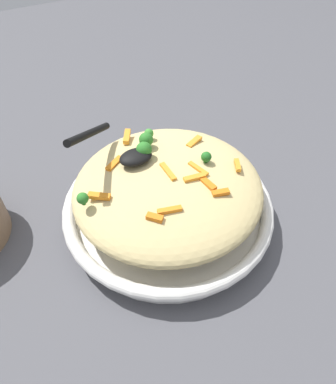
# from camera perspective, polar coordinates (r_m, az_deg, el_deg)

# --- Properties ---
(ground_plane) EXTENTS (2.40, 2.40, 0.00)m
(ground_plane) POSITION_cam_1_polar(r_m,az_deg,el_deg) (0.65, 0.00, -4.17)
(ground_plane) COLOR #4C4C51
(serving_bowl) EXTENTS (0.37, 0.37, 0.05)m
(serving_bowl) POSITION_cam_1_polar(r_m,az_deg,el_deg) (0.63, 0.00, -2.64)
(serving_bowl) COLOR white
(serving_bowl) RESTS_ON ground_plane
(pasta_mound) EXTENTS (0.32, 0.31, 0.07)m
(pasta_mound) POSITION_cam_1_polar(r_m,az_deg,el_deg) (0.59, 0.00, 0.73)
(pasta_mound) COLOR #D1BA7A
(pasta_mound) RESTS_ON serving_bowl
(carrot_piece_0) EXTENTS (0.04, 0.01, 0.01)m
(carrot_piece_0) POSITION_cam_1_polar(r_m,az_deg,el_deg) (0.56, 4.25, 2.26)
(carrot_piece_0) COLOR orange
(carrot_piece_0) RESTS_ON pasta_mound
(carrot_piece_1) EXTENTS (0.02, 0.02, 0.01)m
(carrot_piece_1) POSITION_cam_1_polar(r_m,az_deg,el_deg) (0.51, -2.15, -4.11)
(carrot_piece_1) COLOR orange
(carrot_piece_1) RESTS_ON pasta_mound
(carrot_piece_2) EXTENTS (0.03, 0.02, 0.01)m
(carrot_piece_2) POSITION_cam_1_polar(r_m,az_deg,el_deg) (0.55, 8.43, -0.09)
(carrot_piece_2) COLOR orange
(carrot_piece_2) RESTS_ON pasta_mound
(carrot_piece_3) EXTENTS (0.04, 0.03, 0.01)m
(carrot_piece_3) POSITION_cam_1_polar(r_m,az_deg,el_deg) (0.60, -8.58, 4.56)
(carrot_piece_3) COLOR orange
(carrot_piece_3) RESTS_ON pasta_mound
(carrot_piece_4) EXTENTS (0.03, 0.03, 0.01)m
(carrot_piece_4) POSITION_cam_1_polar(r_m,az_deg,el_deg) (0.55, -10.98, -0.64)
(carrot_piece_4) COLOR orange
(carrot_piece_4) RESTS_ON pasta_mound
(carrot_piece_5) EXTENTS (0.03, 0.04, 0.01)m
(carrot_piece_5) POSITION_cam_1_polar(r_m,az_deg,el_deg) (0.65, -6.60, 8.85)
(carrot_piece_5) COLOR orange
(carrot_piece_5) RESTS_ON pasta_mound
(carrot_piece_6) EXTENTS (0.01, 0.04, 0.01)m
(carrot_piece_6) POSITION_cam_1_polar(r_m,az_deg,el_deg) (0.57, 0.18, 3.17)
(carrot_piece_6) COLOR orange
(carrot_piece_6) RESTS_ON pasta_mound
(carrot_piece_7) EXTENTS (0.04, 0.02, 0.01)m
(carrot_piece_7) POSITION_cam_1_polar(r_m,az_deg,el_deg) (0.64, 4.21, 8.04)
(carrot_piece_7) COLOR orange
(carrot_piece_7) RESTS_ON pasta_mound
(carrot_piece_8) EXTENTS (0.04, 0.02, 0.01)m
(carrot_piece_8) POSITION_cam_1_polar(r_m,az_deg,el_deg) (0.52, 0.26, -2.93)
(carrot_piece_8) COLOR orange
(carrot_piece_8) RESTS_ON pasta_mound
(carrot_piece_9) EXTENTS (0.02, 0.04, 0.01)m
(carrot_piece_9) POSITION_cam_1_polar(r_m,az_deg,el_deg) (0.58, 4.84, 3.67)
(carrot_piece_9) COLOR orange
(carrot_piece_9) RESTS_ON pasta_mound
(carrot_piece_10) EXTENTS (0.02, 0.03, 0.01)m
(carrot_piece_10) POSITION_cam_1_polar(r_m,az_deg,el_deg) (0.60, 11.08, 4.24)
(carrot_piece_10) COLOR orange
(carrot_piece_10) RESTS_ON pasta_mound
(carrot_piece_11) EXTENTS (0.01, 0.03, 0.01)m
(carrot_piece_11) POSITION_cam_1_polar(r_m,az_deg,el_deg) (0.56, 6.45, 1.25)
(carrot_piece_11) COLOR orange
(carrot_piece_11) RESTS_ON pasta_mound
(broccoli_floret_0) EXTENTS (0.02, 0.02, 0.02)m
(broccoli_floret_0) POSITION_cam_1_polar(r_m,az_deg,el_deg) (0.54, -13.52, -1.02)
(broccoli_floret_0) COLOR #296820
(broccoli_floret_0) RESTS_ON pasta_mound
(broccoli_floret_1) EXTENTS (0.02, 0.02, 0.02)m
(broccoli_floret_1) POSITION_cam_1_polar(r_m,az_deg,el_deg) (0.59, 6.15, 5.59)
(broccoli_floret_1) COLOR #205B1C
(broccoli_floret_1) RESTS_ON pasta_mound
(broccoli_floret_2) EXTENTS (0.02, 0.02, 0.02)m
(broccoli_floret_2) POSITION_cam_1_polar(r_m,az_deg,el_deg) (0.64, -3.09, 9.33)
(broccoli_floret_2) COLOR #377928
(broccoli_floret_2) RESTS_ON pasta_mound
(broccoli_floret_3) EXTENTS (0.02, 0.02, 0.03)m
(broccoli_floret_3) POSITION_cam_1_polar(r_m,az_deg,el_deg) (0.61, -3.91, 8.23)
(broccoli_floret_3) COLOR #296820
(broccoli_floret_3) RESTS_ON pasta_mound
(broccoli_floret_4) EXTENTS (0.03, 0.03, 0.03)m
(broccoli_floret_4) POSITION_cam_1_polar(r_m,az_deg,el_deg) (0.59, -3.87, 6.75)
(broccoli_floret_4) COLOR #296820
(broccoli_floret_4) RESTS_ON pasta_mound
(serving_spoon) EXTENTS (0.14, 0.13, 0.09)m
(serving_spoon) POSITION_cam_1_polar(r_m,az_deg,el_deg) (0.58, -7.87, 6.92)
(serving_spoon) COLOR black
(serving_spoon) RESTS_ON pasta_mound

